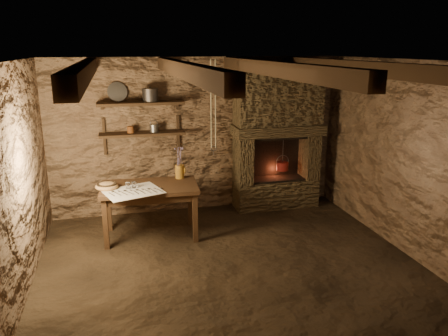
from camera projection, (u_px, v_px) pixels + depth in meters
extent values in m
plane|color=black|center=(230.00, 264.00, 5.29)|extent=(4.50, 4.50, 0.00)
cube|color=#483121|center=(197.00, 136.00, 6.83)|extent=(4.50, 0.04, 2.40)
cube|color=#483121|center=(303.00, 243.00, 3.10)|extent=(4.50, 0.04, 2.40)
cube|color=#483121|center=(16.00, 184.00, 4.43)|extent=(0.04, 4.00, 2.40)
cube|color=#483121|center=(402.00, 157.00, 5.50)|extent=(0.04, 4.00, 2.40)
cube|color=black|center=(230.00, 61.00, 4.64)|extent=(4.50, 4.00, 0.04)
cube|color=black|center=(84.00, 71.00, 4.31)|extent=(0.14, 3.95, 0.16)
cube|color=black|center=(184.00, 70.00, 4.55)|extent=(0.14, 3.95, 0.16)
cube|color=black|center=(274.00, 69.00, 4.79)|extent=(0.14, 3.95, 0.16)
cube|color=black|center=(356.00, 68.00, 5.02)|extent=(0.14, 3.95, 0.16)
cube|color=black|center=(142.00, 134.00, 6.46)|extent=(1.25, 0.30, 0.04)
cube|color=black|center=(141.00, 103.00, 6.33)|extent=(1.25, 0.30, 0.04)
cube|color=#3B2F1D|center=(275.00, 193.00, 7.17)|extent=(1.35, 0.45, 0.45)
cube|color=#3B2F1D|center=(243.00, 160.00, 6.88)|extent=(0.23, 0.45, 0.75)
cube|color=#3B2F1D|center=(309.00, 155.00, 7.14)|extent=(0.23, 0.45, 0.75)
cube|color=#3B2F1D|center=(278.00, 130.00, 6.86)|extent=(1.43, 0.51, 0.16)
cube|color=#3B2F1D|center=(279.00, 94.00, 6.74)|extent=(1.35, 0.45, 0.94)
cube|color=black|center=(272.00, 155.00, 7.19)|extent=(0.90, 0.06, 0.75)
cube|color=#332012|center=(149.00, 187.00, 5.89)|extent=(1.33, 0.82, 0.06)
cube|color=#332012|center=(150.00, 193.00, 5.92)|extent=(1.22, 0.70, 0.09)
cube|color=beige|center=(133.00, 192.00, 5.62)|extent=(0.83, 0.74, 0.01)
cylinder|color=#9C681E|center=(180.00, 171.00, 6.19)|extent=(0.16, 0.16, 0.20)
torus|color=#9C681E|center=(184.00, 170.00, 6.20)|extent=(0.02, 0.11, 0.11)
ellipsoid|color=#9C7343|center=(107.00, 186.00, 5.73)|extent=(0.37, 0.37, 0.11)
cylinder|color=#322E2C|center=(150.00, 96.00, 6.34)|extent=(0.23, 0.23, 0.17)
cylinder|color=gray|center=(117.00, 92.00, 6.31)|extent=(0.30, 0.16, 0.28)
cylinder|color=#602F13|center=(131.00, 130.00, 6.40)|extent=(0.13, 0.13, 0.10)
cylinder|color=maroon|center=(282.00, 166.00, 7.03)|extent=(0.25, 0.25, 0.13)
torus|color=#322E2C|center=(283.00, 161.00, 7.00)|extent=(0.21, 0.01, 0.21)
cylinder|color=#322E2C|center=(283.00, 151.00, 6.96)|extent=(0.01, 0.01, 0.44)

